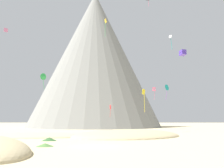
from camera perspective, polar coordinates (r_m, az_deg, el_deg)
name	(u,v)px	position (r m, az deg, el deg)	size (l,w,h in m)	color
ground_plane	(95,147)	(37.62, -3.43, -12.56)	(400.00, 400.00, 0.00)	beige
dune_foreground_left	(127,136)	(58.86, 2.98, -10.53)	(25.10, 19.62, 2.78)	#C6B284
dune_midground	(36,137)	(58.77, -15.20, -10.31)	(22.00, 10.43, 1.65)	#CCBA8E
bush_far_right	(18,134)	(63.54, -18.50, -9.62)	(1.03, 1.03, 0.67)	#668C4C
bush_near_left	(143,134)	(57.46, 6.28, -10.13)	(1.69, 1.69, 0.92)	#477238
bush_near_right	(49,139)	(48.21, -12.62, -10.84)	(2.47, 2.47, 0.55)	#386633
bush_low_patch	(45,145)	(38.69, -13.42, -11.91)	(2.33, 2.33, 0.43)	#568442
rock_massif	(94,60)	(123.36, -3.75, 4.80)	(72.38, 72.38, 59.30)	gray
kite_yellow_low	(144,95)	(61.11, 6.48, -2.23)	(0.78, 0.75, 5.02)	yellow
kite_rainbow_low	(154,89)	(98.32, 8.52, -1.05)	(1.37, 1.41, 4.35)	#E5668C
kite_pink_high	(6,30)	(81.96, -20.73, 10.20)	(0.93, 0.97, 1.24)	pink
kite_gold_high	(105,24)	(79.76, -1.34, 12.14)	(0.70, 0.72, 5.06)	gold
kite_indigo_mid	(183,53)	(74.61, 14.15, 6.16)	(1.83, 1.87, 1.53)	#5138B2
kite_teal_low	(167,88)	(96.25, 11.01, -0.74)	(1.94, 1.90, 5.13)	teal
kite_white_mid	(171,40)	(69.10, 11.83, 8.80)	(0.68, 0.46, 3.60)	white
kite_green_low	(43,77)	(68.08, -13.73, 1.42)	(1.25, 1.30, 3.82)	green
kite_red_low	(110,109)	(87.57, -0.34, -5.03)	(0.53, 0.66, 3.76)	red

